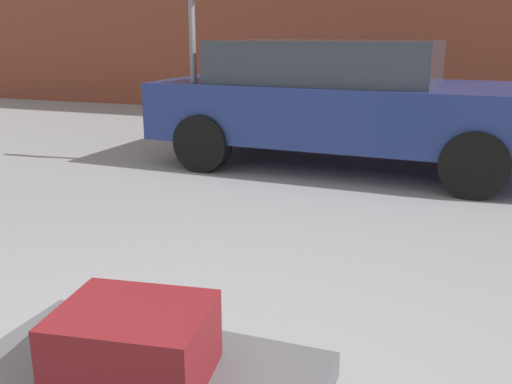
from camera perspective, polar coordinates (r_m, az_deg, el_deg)
suitcase_maroon_front_right at (r=2.06m, az=-12.12°, el=-14.71°), size 0.56×0.48×0.27m
parked_car at (r=6.62m, az=8.66°, el=9.09°), size 4.36×2.04×1.42m
no_parking_sign at (r=6.55m, az=-6.41°, el=15.15°), size 0.50×0.07×2.34m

